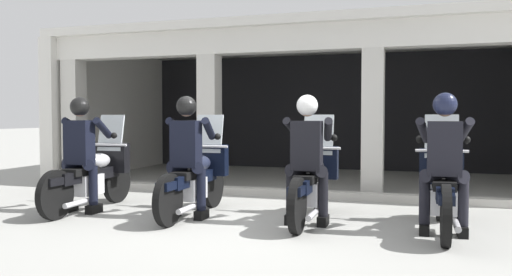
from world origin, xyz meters
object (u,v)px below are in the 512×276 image
motorcycle_far_left (94,174)px  police_officer_far_left (81,144)px  motorcycle_far_right (443,187)px  motorcycle_center_left (196,177)px  police_officer_center_right (307,148)px  police_officer_far_right (444,151)px  motorcycle_center_right (312,181)px  police_officer_center_left (187,146)px

motorcycle_far_left → police_officer_far_left: (-0.00, -0.28, 0.44)m
motorcycle_far_left → motorcycle_far_right: (4.69, 0.07, 0.00)m
police_officer_far_left → motorcycle_center_left: police_officer_far_left is taller
motorcycle_far_left → police_officer_center_right: bearing=-5.0°
motorcycle_far_left → motorcycle_center_left: 1.56m
motorcycle_far_right → police_officer_far_right: size_ratio=1.29×
motorcycle_center_right → police_officer_center_right: size_ratio=1.29×
police_officer_center_left → motorcycle_far_right: 3.17m
motorcycle_center_right → police_officer_center_right: police_officer_center_right is taller
police_officer_far_left → police_officer_center_right: (3.12, 0.16, 0.00)m
motorcycle_far_right → police_officer_center_right: bearing=176.0°
police_officer_center_left → police_officer_far_right: 3.12m
police_officer_far_left → motorcycle_far_right: bearing=1.5°
motorcycle_center_right → motorcycle_center_left: bearing=-177.1°
motorcycle_far_right → police_officer_far_right: 0.52m
motorcycle_center_left → motorcycle_center_right: same height
motorcycle_center_left → motorcycle_far_right: size_ratio=1.00×
police_officer_far_left → motorcycle_center_left: size_ratio=0.78×
motorcycle_far_left → police_officer_center_left: police_officer_center_left is taller
police_officer_far_left → police_officer_center_left: (1.56, 0.08, 0.00)m
motorcycle_center_right → motorcycle_far_right: size_ratio=1.00×
police_officer_center_right → motorcycle_far_right: police_officer_center_right is taller
motorcycle_far_left → police_officer_center_left: 1.63m
police_officer_center_right → police_officer_far_right: bearing=-4.0°
police_officer_center_left → police_officer_center_right: bearing=2.5°
motorcycle_far_left → motorcycle_center_right: bearing=0.2°
police_officer_far_left → police_officer_center_right: 3.13m
motorcycle_center_left → police_officer_far_right: (3.12, -0.30, 0.44)m
police_officer_center_right → motorcycle_far_right: bearing=6.4°
police_officer_center_right → motorcycle_far_right: (1.56, 0.18, -0.44)m
motorcycle_center_left → motorcycle_far_right: bearing=-0.9°
motorcycle_center_left → police_officer_far_right: bearing=-6.1°
police_officer_far_right → motorcycle_far_left: bearing=166.6°
motorcycle_center_right → police_officer_far_right: police_officer_far_right is taller
motorcycle_far_left → motorcycle_center_right: (3.12, 0.16, 0.00)m
police_officer_center_right → motorcycle_far_right: 1.63m
motorcycle_center_left → motorcycle_center_right: 1.56m
motorcycle_center_left → police_officer_center_right: police_officer_center_right is taller
police_officer_center_left → police_officer_far_right: (3.12, -0.01, 0.00)m
motorcycle_far_left → police_officer_center_right: (3.12, -0.12, 0.44)m
police_officer_far_left → police_officer_center_right: bearing=0.2°
police_officer_center_right → police_officer_far_left: bearing=-177.3°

